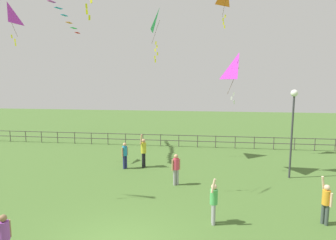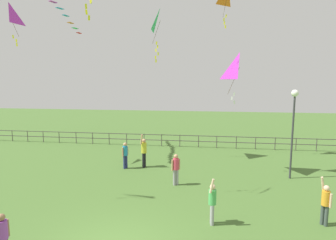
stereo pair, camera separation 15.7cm
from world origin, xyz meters
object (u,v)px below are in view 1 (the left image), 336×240
at_px(person_5, 214,201).
at_px(kite_1, 239,68).
at_px(person_2, 326,201).
at_px(person_6, 144,151).
at_px(person_3, 125,154).
at_px(lamppost, 293,115).
at_px(kite_2, 159,22).
at_px(kite_0, 8,15).
at_px(person_4, 4,236).
at_px(person_0, 176,167).

distance_m(person_5, kite_1, 7.95).
xyz_separation_m(person_2, kite_1, (-2.59, 5.58, 4.94)).
bearing_deg(person_6, person_2, -36.23).
height_order(person_3, person_5, person_5).
distance_m(person_2, person_5, 4.02).
xyz_separation_m(lamppost, person_2, (-0.18, -4.99, -2.51)).
distance_m(lamppost, kite_2, 9.55).
height_order(person_3, kite_0, kite_0).
bearing_deg(person_2, kite_1, 114.87).
distance_m(person_2, person_6, 9.84).
xyz_separation_m(person_5, kite_1, (1.40, 6.08, 4.93)).
bearing_deg(kite_1, kite_0, -178.86).
distance_m(kite_0, kite_1, 13.46).
bearing_deg(kite_1, kite_2, 155.72).
relative_size(person_3, kite_1, 0.58).
relative_size(person_2, person_6, 0.86).
distance_m(person_4, person_6, 9.59).
bearing_deg(person_2, person_4, -159.99).
height_order(lamppost, kite_1, kite_1).
xyz_separation_m(person_0, kite_2, (-1.52, 4.51, 7.86)).
bearing_deg(lamppost, person_6, 174.19).
relative_size(person_5, kite_2, 0.54).
height_order(lamppost, person_0, lamppost).
distance_m(person_2, kite_2, 13.18).
height_order(person_0, kite_1, kite_1).
xyz_separation_m(person_2, person_5, (-3.99, -0.50, 0.01)).
distance_m(person_0, kite_1, 6.31).
relative_size(person_5, person_6, 0.87).
bearing_deg(lamppost, person_4, -139.42).
bearing_deg(person_0, lamppost, 17.11).
bearing_deg(person_0, person_5, -64.73).
height_order(person_0, person_3, person_0).
bearing_deg(kite_1, person_2, -65.13).
height_order(person_4, kite_0, kite_0).
relative_size(person_3, person_5, 0.88).
relative_size(person_0, kite_0, 0.64).
relative_size(lamppost, person_2, 2.68).
height_order(person_2, kite_1, kite_1).
distance_m(person_4, kite_1, 12.68).
height_order(person_0, kite_2, kite_2).
bearing_deg(person_5, kite_0, 153.56).
bearing_deg(person_2, person_0, 150.98).
height_order(person_6, kite_1, kite_1).
xyz_separation_m(lamppost, person_5, (-4.17, -5.49, -2.50)).
xyz_separation_m(lamppost, kite_0, (-15.86, 0.33, 5.50)).
bearing_deg(kite_1, person_6, 177.47).
bearing_deg(person_5, lamppost, 52.80).
relative_size(person_2, person_3, 1.12).
relative_size(person_2, person_4, 0.99).
relative_size(lamppost, person_4, 2.66).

